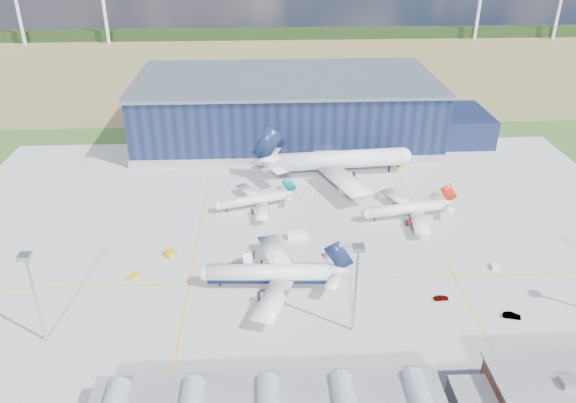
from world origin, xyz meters
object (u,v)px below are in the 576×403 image
(gse_van_a, at_px, (298,235))
(gse_cart_a, at_px, (495,267))
(car_a, at_px, (441,298))
(gse_tug_b, at_px, (133,276))
(airliner_widebody, at_px, (340,151))
(light_mast_west, at_px, (32,284))
(gse_tug_a, at_px, (170,253))
(airliner_regional, at_px, (253,196))
(gse_tug_c, at_px, (401,165))
(airliner_red, at_px, (406,203))
(gse_van_b, at_px, (388,194))
(hangar, at_px, (292,111))
(car_b, at_px, (512,316))
(airstair, at_px, (248,262))
(airliner_navy, at_px, (268,265))
(light_mast_center, at_px, (357,275))

(gse_van_a, bearing_deg, gse_cart_a, -103.96)
(car_a, bearing_deg, gse_tug_b, 76.29)
(airliner_widebody, bearing_deg, light_mast_west, -137.33)
(gse_tug_a, distance_m, car_a, 74.34)
(airliner_regional, xyz_separation_m, gse_tug_c, (55.86, 30.97, -3.87))
(airliner_red, bearing_deg, gse_van_b, -91.41)
(hangar, xyz_separation_m, gse_van_a, (-3.04, -83.69, -10.38))
(light_mast_west, height_order, airliner_regional, light_mast_west)
(airliner_widebody, height_order, gse_tug_b, airliner_widebody)
(hangar, distance_m, light_mast_west, 139.77)
(light_mast_west, xyz_separation_m, airliner_widebody, (77.89, 85.00, -5.67))
(car_a, distance_m, car_b, 16.68)
(light_mast_west, bearing_deg, airstair, 30.78)
(gse_tug_a, relative_size, gse_van_a, 0.62)
(airliner_regional, relative_size, gse_tug_b, 10.27)
(gse_van_a, height_order, airstair, airstair)
(airliner_regional, xyz_separation_m, gse_tug_a, (-23.15, -27.19, -3.89))
(gse_tug_b, xyz_separation_m, gse_van_a, (44.70, 17.74, 0.63))
(airliner_navy, bearing_deg, light_mast_west, 22.35)
(gse_van_b, bearing_deg, hangar, 65.85)
(gse_van_b, relative_size, gse_tug_c, 1.56)
(airliner_widebody, distance_m, gse_van_a, 48.23)
(gse_tug_a, relative_size, airstair, 0.63)
(airliner_widebody, distance_m, gse_tug_c, 26.91)
(gse_van_a, relative_size, airstair, 1.02)
(airliner_red, height_order, gse_tug_b, airliner_red)
(gse_cart_a, relative_size, airstair, 0.51)
(hangar, bearing_deg, airliner_widebody, -69.26)
(airliner_widebody, bearing_deg, gse_tug_b, -140.37)
(gse_tug_a, xyz_separation_m, car_a, (70.49, -23.61, -0.10))
(airliner_navy, height_order, gse_tug_a, airliner_navy)
(hangar, distance_m, gse_van_b, 65.83)
(gse_van_b, distance_m, airstair, 61.38)
(gse_van_a, bearing_deg, gse_tug_c, -34.85)
(airliner_navy, relative_size, airstair, 7.35)
(gse_tug_b, bearing_deg, gse_tug_a, 76.13)
(airliner_regional, bearing_deg, car_a, 116.90)
(gse_cart_a, bearing_deg, light_mast_west, -161.40)
(gse_tug_a, bearing_deg, car_b, -53.66)
(hangar, relative_size, gse_tug_a, 41.59)
(airliner_widebody, xyz_separation_m, gse_cart_a, (34.28, -61.89, -9.15))
(hangar, bearing_deg, airliner_regional, -104.43)
(hangar, relative_size, light_mast_center, 6.30)
(airliner_regional, bearing_deg, light_mast_west, 36.68)
(airliner_navy, xyz_separation_m, airliner_widebody, (27.06, 67.00, 3.14))
(gse_tug_b, bearing_deg, gse_van_b, 53.50)
(light_mast_center, bearing_deg, airliner_red, 64.96)
(airliner_regional, height_order, airstair, airliner_regional)
(gse_tug_c, distance_m, car_b, 89.73)
(light_mast_center, distance_m, airliner_red, 58.29)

